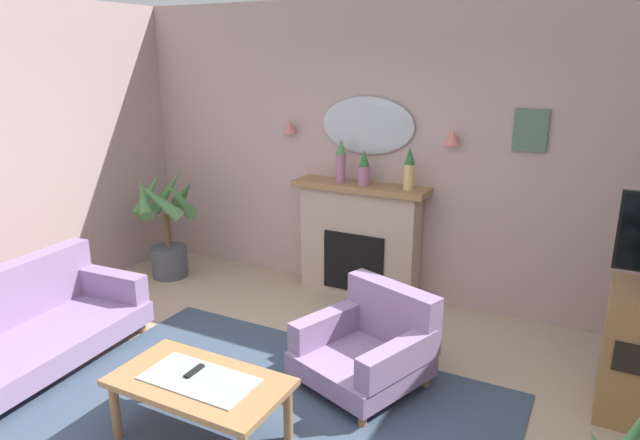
# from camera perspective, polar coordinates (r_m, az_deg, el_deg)

# --- Properties ---
(wall_back) EXTENTS (6.85, 0.10, 2.90)m
(wall_back) POSITION_cam_1_polar(r_m,az_deg,el_deg) (5.54, 7.72, 6.76)
(wall_back) COLOR #B29993
(wall_back) RESTS_ON ground
(patterned_rug) EXTENTS (3.20, 2.40, 0.01)m
(patterned_rug) POSITION_cam_1_polar(r_m,az_deg,el_deg) (3.98, -6.51, -19.95)
(patterned_rug) COLOR #38475B
(patterned_rug) RESTS_ON ground
(fireplace) EXTENTS (1.36, 0.36, 1.16)m
(fireplace) POSITION_cam_1_polar(r_m,az_deg,el_deg) (5.64, 4.01, -2.15)
(fireplace) COLOR tan
(fireplace) RESTS_ON ground
(mantel_vase_centre) EXTENTS (0.10, 0.10, 0.44)m
(mantel_vase_centre) POSITION_cam_1_polar(r_m,az_deg,el_deg) (5.50, 2.14, 6.17)
(mantel_vase_centre) COLOR #9E6084
(mantel_vase_centre) RESTS_ON fireplace
(mantel_vase_left) EXTENTS (0.12, 0.12, 0.34)m
(mantel_vase_left) POSITION_cam_1_polar(r_m,az_deg,el_deg) (5.41, 4.53, 5.19)
(mantel_vase_left) COLOR #9E6084
(mantel_vase_left) RESTS_ON fireplace
(mantel_vase_right) EXTENTS (0.10, 0.10, 0.40)m
(mantel_vase_right) POSITION_cam_1_polar(r_m,az_deg,el_deg) (5.24, 9.08, 5.25)
(mantel_vase_right) COLOR tan
(mantel_vase_right) RESTS_ON fireplace
(wall_mirror) EXTENTS (0.96, 0.06, 0.56)m
(wall_mirror) POSITION_cam_1_polar(r_m,az_deg,el_deg) (5.52, 4.84, 9.56)
(wall_mirror) COLOR #B2BCC6
(wall_sconce_left) EXTENTS (0.14, 0.14, 0.14)m
(wall_sconce_left) POSITION_cam_1_polar(r_m,az_deg,el_deg) (5.87, -3.14, 9.49)
(wall_sconce_left) COLOR #D17066
(wall_sconce_right) EXTENTS (0.14, 0.14, 0.14)m
(wall_sconce_right) POSITION_cam_1_polar(r_m,az_deg,el_deg) (5.21, 13.33, 8.23)
(wall_sconce_right) COLOR #D17066
(framed_picture) EXTENTS (0.28, 0.03, 0.36)m
(framed_picture) POSITION_cam_1_polar(r_m,az_deg,el_deg) (5.14, 20.66, 8.54)
(framed_picture) COLOR #4C6B56
(coffee_table) EXTENTS (1.10, 0.60, 0.45)m
(coffee_table) POSITION_cam_1_polar(r_m,az_deg,el_deg) (3.69, -12.16, -16.34)
(coffee_table) COLOR olive
(coffee_table) RESTS_ON ground
(tv_remote) EXTENTS (0.04, 0.16, 0.02)m
(tv_remote) POSITION_cam_1_polar(r_m,az_deg,el_deg) (3.72, -12.69, -14.83)
(tv_remote) COLOR black
(tv_remote) RESTS_ON coffee_table
(floral_couch) EXTENTS (0.97, 1.76, 0.76)m
(floral_couch) POSITION_cam_1_polar(r_m,az_deg,el_deg) (5.03, -27.79, -9.57)
(floral_couch) COLOR gray
(floral_couch) RESTS_ON ground
(armchair_near_fireplace) EXTENTS (1.03, 1.04, 0.71)m
(armchair_near_fireplace) POSITION_cam_1_polar(r_m,az_deg,el_deg) (4.26, 5.12, -12.50)
(armchair_near_fireplace) COLOR gray
(armchair_near_fireplace) RESTS_ON ground
(potted_plant_corner_palm) EXTENTS (0.77, 0.78, 1.19)m
(potted_plant_corner_palm) POSITION_cam_1_polar(r_m,az_deg,el_deg) (6.31, -15.39, -0.39)
(potted_plant_corner_palm) COLOR #474C56
(potted_plant_corner_palm) RESTS_ON ground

